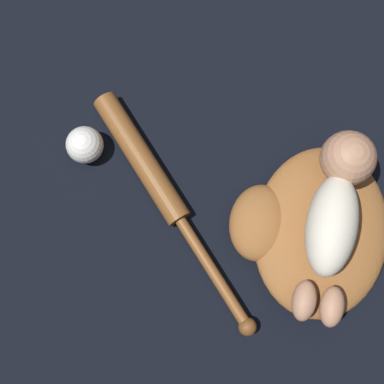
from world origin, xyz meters
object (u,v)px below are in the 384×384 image
object	(u,v)px
baseball_glove	(312,232)
baseball_bat	(156,181)
baseball	(85,145)
baby_figure	(336,209)

from	to	relation	value
baseball_glove	baseball_bat	distance (m)	0.33
baseball_glove	baseball	xyz separation A→B (m)	(0.05, 0.49, 0.00)
baseball_glove	baseball	world-z (taller)	baseball
baby_figure	baseball_bat	xyz separation A→B (m)	(-0.02, 0.35, -0.09)
baby_figure	baseball	world-z (taller)	baby_figure
baby_figure	baseball	distance (m)	0.51
baseball	baseball_bat	bearing A→B (deg)	-100.66
baseball_glove	baseball	distance (m)	0.49
baseball_bat	baseball_glove	bearing A→B (deg)	-92.82
baseball_bat	baseball	distance (m)	0.16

